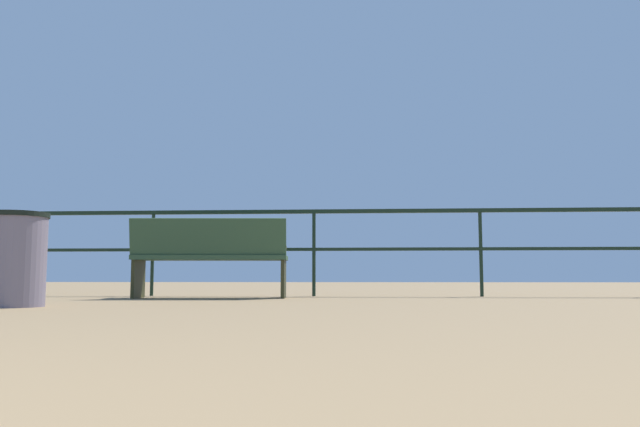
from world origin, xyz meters
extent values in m
cube|color=black|center=(0.00, 8.47, 1.08)|extent=(23.11, 0.05, 0.05)
cube|color=black|center=(0.00, 8.47, 0.59)|extent=(23.11, 0.04, 0.04)
cylinder|color=black|center=(-1.05, 8.47, 0.54)|extent=(0.04, 0.04, 1.08)
cylinder|color=black|center=(1.05, 8.47, 0.54)|extent=(0.04, 0.04, 1.08)
cylinder|color=black|center=(3.15, 8.47, 0.54)|extent=(0.04, 0.04, 1.08)
cube|color=#2E4A30|center=(-0.08, 7.67, 0.46)|extent=(1.79, 0.63, 0.05)
cube|color=#2E4A30|center=(-0.07, 7.44, 0.68)|extent=(1.76, 0.25, 0.44)
cube|color=#2C2D17|center=(0.75, 7.73, 0.23)|extent=(0.07, 0.45, 0.46)
cube|color=#2C2D17|center=(0.74, 7.93, 0.60)|extent=(0.06, 0.35, 0.04)
cube|color=#2C2D17|center=(-0.92, 7.61, 0.23)|extent=(0.07, 0.45, 0.46)
cube|color=#2C2D17|center=(-0.94, 7.81, 0.60)|extent=(0.06, 0.35, 0.04)
cylinder|color=slate|center=(-1.16, 5.45, 0.36)|extent=(0.46, 0.46, 0.73)
cylinder|color=black|center=(-1.16, 5.45, 0.75)|extent=(0.48, 0.48, 0.04)
camera|label=1|loc=(1.65, 0.52, 0.24)|focal=35.09mm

